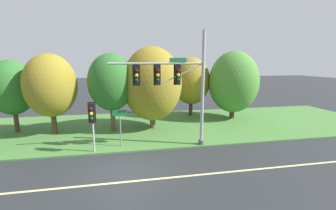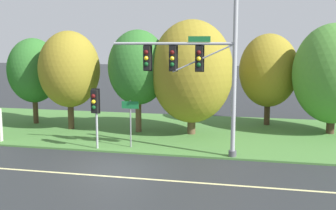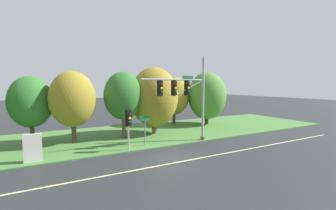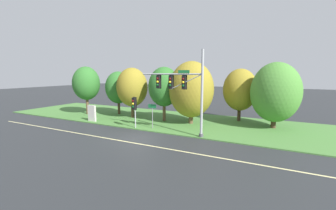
{
  "view_description": "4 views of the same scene",
  "coord_description": "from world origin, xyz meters",
  "px_view_note": "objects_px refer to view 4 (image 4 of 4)",
  "views": [
    {
      "loc": [
        0.02,
        -11.53,
        5.76
      ],
      "look_at": [
        2.88,
        3.39,
        2.89
      ],
      "focal_mm": 24.0,
      "sensor_mm": 36.0,
      "label": 1
    },
    {
      "loc": [
        6.39,
        -17.89,
        5.89
      ],
      "look_at": [
        1.51,
        4.3,
        2.37
      ],
      "focal_mm": 45.0,
      "sensor_mm": 36.0,
      "label": 2
    },
    {
      "loc": [
        -7.52,
        -14.03,
        5.27
      ],
      "look_at": [
        1.87,
        3.61,
        3.47
      ],
      "focal_mm": 24.0,
      "sensor_mm": 36.0,
      "label": 3
    },
    {
      "loc": [
        11.54,
        -15.99,
        5.82
      ],
      "look_at": [
        1.03,
        4.28,
        2.55
      ],
      "focal_mm": 24.0,
      "sensor_mm": 36.0,
      "label": 4
    }
  ],
  "objects_px": {
    "pedestrian_signal_near_kerb": "(134,106)",
    "tree_tall_centre": "(191,90)",
    "tree_behind_signpost": "(132,87)",
    "info_kiosk": "(92,113)",
    "route_sign_post": "(152,112)",
    "tree_right_far": "(240,90)",
    "tree_left_of_mast": "(118,88)",
    "tree_mid_verge": "(164,87)",
    "traffic_signal_mast": "(183,87)",
    "tree_furthest_back": "(275,92)",
    "tree_nearest_road": "(86,83)"
  },
  "relations": [
    {
      "from": "pedestrian_signal_near_kerb",
      "to": "tree_tall_centre",
      "type": "height_order",
      "value": "tree_tall_centre"
    },
    {
      "from": "tree_behind_signpost",
      "to": "info_kiosk",
      "type": "relative_size",
      "value": 3.36
    },
    {
      "from": "route_sign_post",
      "to": "tree_right_far",
      "type": "height_order",
      "value": "tree_right_far"
    },
    {
      "from": "tree_left_of_mast",
      "to": "tree_mid_verge",
      "type": "height_order",
      "value": "tree_mid_verge"
    },
    {
      "from": "tree_behind_signpost",
      "to": "traffic_signal_mast",
      "type": "bearing_deg",
      "value": -26.41
    },
    {
      "from": "tree_right_far",
      "to": "tree_furthest_back",
      "type": "distance_m",
      "value": 4.32
    },
    {
      "from": "pedestrian_signal_near_kerb",
      "to": "tree_behind_signpost",
      "type": "xyz_separation_m",
      "value": [
        -3.59,
        4.59,
        1.52
      ]
    },
    {
      "from": "tree_nearest_road",
      "to": "info_kiosk",
      "type": "bearing_deg",
      "value": -37.66
    },
    {
      "from": "tree_mid_verge",
      "to": "tree_tall_centre",
      "type": "relative_size",
      "value": 0.92
    },
    {
      "from": "tree_left_of_mast",
      "to": "info_kiosk",
      "type": "distance_m",
      "value": 5.98
    },
    {
      "from": "traffic_signal_mast",
      "to": "tree_nearest_road",
      "type": "bearing_deg",
      "value": 167.38
    },
    {
      "from": "traffic_signal_mast",
      "to": "route_sign_post",
      "type": "relative_size",
      "value": 3.01
    },
    {
      "from": "pedestrian_signal_near_kerb",
      "to": "tree_furthest_back",
      "type": "bearing_deg",
      "value": 27.76
    },
    {
      "from": "traffic_signal_mast",
      "to": "tree_left_of_mast",
      "type": "relative_size",
      "value": 1.31
    },
    {
      "from": "pedestrian_signal_near_kerb",
      "to": "route_sign_post",
      "type": "relative_size",
      "value": 1.27
    },
    {
      "from": "traffic_signal_mast",
      "to": "tree_furthest_back",
      "type": "distance_m",
      "value": 10.01
    },
    {
      "from": "tree_behind_signpost",
      "to": "tree_furthest_back",
      "type": "height_order",
      "value": "tree_furthest_back"
    },
    {
      "from": "tree_furthest_back",
      "to": "info_kiosk",
      "type": "distance_m",
      "value": 20.57
    },
    {
      "from": "traffic_signal_mast",
      "to": "route_sign_post",
      "type": "height_order",
      "value": "traffic_signal_mast"
    },
    {
      "from": "tree_left_of_mast",
      "to": "tree_furthest_back",
      "type": "xyz_separation_m",
      "value": [
        19.69,
        0.97,
        0.05
      ]
    },
    {
      "from": "tree_nearest_road",
      "to": "tree_tall_centre",
      "type": "xyz_separation_m",
      "value": [
        15.13,
        1.07,
        -0.4
      ]
    },
    {
      "from": "route_sign_post",
      "to": "tree_behind_signpost",
      "type": "height_order",
      "value": "tree_behind_signpost"
    },
    {
      "from": "tree_behind_signpost",
      "to": "tree_mid_verge",
      "type": "xyz_separation_m",
      "value": [
        4.59,
        0.09,
        0.17
      ]
    },
    {
      "from": "route_sign_post",
      "to": "tree_nearest_road",
      "type": "height_order",
      "value": "tree_nearest_road"
    },
    {
      "from": "route_sign_post",
      "to": "tree_behind_signpost",
      "type": "distance_m",
      "value": 6.84
    },
    {
      "from": "tree_behind_signpost",
      "to": "tree_right_far",
      "type": "distance_m",
      "value": 13.27
    },
    {
      "from": "info_kiosk",
      "to": "tree_mid_verge",
      "type": "bearing_deg",
      "value": 29.1
    },
    {
      "from": "tree_nearest_road",
      "to": "tree_mid_verge",
      "type": "bearing_deg",
      "value": 4.59
    },
    {
      "from": "tree_mid_verge",
      "to": "info_kiosk",
      "type": "relative_size",
      "value": 3.39
    },
    {
      "from": "tree_tall_centre",
      "to": "info_kiosk",
      "type": "height_order",
      "value": "tree_tall_centre"
    },
    {
      "from": "tree_behind_signpost",
      "to": "tree_tall_centre",
      "type": "relative_size",
      "value": 0.91
    },
    {
      "from": "pedestrian_signal_near_kerb",
      "to": "tree_left_of_mast",
      "type": "distance_m",
      "value": 9.06
    },
    {
      "from": "traffic_signal_mast",
      "to": "tree_mid_verge",
      "type": "bearing_deg",
      "value": 134.0
    },
    {
      "from": "tree_mid_verge",
      "to": "tree_right_far",
      "type": "distance_m",
      "value": 8.99
    },
    {
      "from": "traffic_signal_mast",
      "to": "tree_right_far",
      "type": "height_order",
      "value": "traffic_signal_mast"
    },
    {
      "from": "tree_nearest_road",
      "to": "tree_mid_verge",
      "type": "height_order",
      "value": "tree_nearest_road"
    },
    {
      "from": "traffic_signal_mast",
      "to": "tree_right_far",
      "type": "xyz_separation_m",
      "value": [
        3.61,
        8.61,
        -0.69
      ]
    },
    {
      "from": "route_sign_post",
      "to": "tree_nearest_road",
      "type": "distance_m",
      "value": 13.02
    },
    {
      "from": "tree_nearest_road",
      "to": "tree_left_of_mast",
      "type": "relative_size",
      "value": 1.11
    },
    {
      "from": "pedestrian_signal_near_kerb",
      "to": "tree_behind_signpost",
      "type": "distance_m",
      "value": 6.02
    },
    {
      "from": "tree_behind_signpost",
      "to": "route_sign_post",
      "type": "bearing_deg",
      "value": -35.49
    },
    {
      "from": "tree_left_of_mast",
      "to": "tree_tall_centre",
      "type": "height_order",
      "value": "tree_tall_centre"
    },
    {
      "from": "traffic_signal_mast",
      "to": "tree_nearest_road",
      "type": "height_order",
      "value": "traffic_signal_mast"
    },
    {
      "from": "traffic_signal_mast",
      "to": "route_sign_post",
      "type": "xyz_separation_m",
      "value": [
        -3.71,
        0.7,
        -2.71
      ]
    },
    {
      "from": "traffic_signal_mast",
      "to": "pedestrian_signal_near_kerb",
      "type": "xyz_separation_m",
      "value": [
        -5.39,
        -0.13,
        -2.04
      ]
    },
    {
      "from": "tree_left_of_mast",
      "to": "tree_behind_signpost",
      "type": "height_order",
      "value": "tree_behind_signpost"
    },
    {
      "from": "route_sign_post",
      "to": "tree_furthest_back",
      "type": "bearing_deg",
      "value": 27.99
    },
    {
      "from": "tree_nearest_road",
      "to": "tree_right_far",
      "type": "relative_size",
      "value": 1.06
    },
    {
      "from": "tree_behind_signpost",
      "to": "tree_furthest_back",
      "type": "bearing_deg",
      "value": 7.55
    },
    {
      "from": "pedestrian_signal_near_kerb",
      "to": "tree_nearest_road",
      "type": "bearing_deg",
      "value": 160.82
    }
  ]
}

